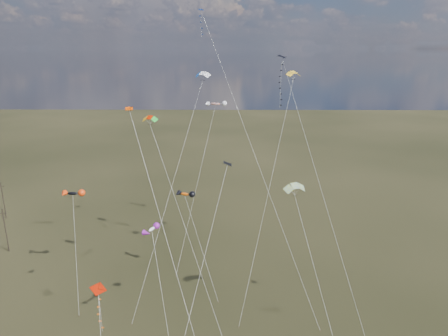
{
  "coord_description": "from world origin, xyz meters",
  "views": [
    {
      "loc": [
        0.53,
        -32.66,
        34.17
      ],
      "look_at": [
        0.0,
        18.0,
        19.0
      ],
      "focal_mm": 32.0,
      "sensor_mm": 36.0,
      "label": 1
    }
  ],
  "objects_px": {
    "utility_pole_near": "(6,230)",
    "novelty_black_orange": "(73,194)",
    "parafoil_yellow": "(293,74)",
    "utility_pole_far": "(3,200)",
    "diamond_black_high": "(285,95)"
  },
  "relations": [
    {
      "from": "utility_pole_near",
      "to": "parafoil_yellow",
      "type": "xyz_separation_m",
      "value": [
        47.86,
        -3.92,
        26.66
      ]
    },
    {
      "from": "utility_pole_near",
      "to": "novelty_black_orange",
      "type": "distance_m",
      "value": 19.57
    },
    {
      "from": "utility_pole_near",
      "to": "novelty_black_orange",
      "type": "height_order",
      "value": "novelty_black_orange"
    },
    {
      "from": "diamond_black_high",
      "to": "novelty_black_orange",
      "type": "distance_m",
      "value": 34.05
    },
    {
      "from": "diamond_black_high",
      "to": "utility_pole_near",
      "type": "bearing_deg",
      "value": 167.22
    },
    {
      "from": "parafoil_yellow",
      "to": "novelty_black_orange",
      "type": "bearing_deg",
      "value": -173.96
    },
    {
      "from": "utility_pole_near",
      "to": "utility_pole_far",
      "type": "height_order",
      "value": "same"
    },
    {
      "from": "utility_pole_near",
      "to": "parafoil_yellow",
      "type": "relative_size",
      "value": 0.25
    },
    {
      "from": "utility_pole_near",
      "to": "utility_pole_far",
      "type": "bearing_deg",
      "value": 119.74
    },
    {
      "from": "parafoil_yellow",
      "to": "utility_pole_far",
      "type": "bearing_deg",
      "value": 162.21
    },
    {
      "from": "parafoil_yellow",
      "to": "utility_pole_near",
      "type": "bearing_deg",
      "value": 175.31
    },
    {
      "from": "utility_pole_near",
      "to": "novelty_black_orange",
      "type": "bearing_deg",
      "value": -25.42
    },
    {
      "from": "utility_pole_near",
      "to": "diamond_black_high",
      "type": "bearing_deg",
      "value": -12.78
    },
    {
      "from": "utility_pole_far",
      "to": "novelty_black_orange",
      "type": "relative_size",
      "value": 0.56
    },
    {
      "from": "diamond_black_high",
      "to": "novelty_black_orange",
      "type": "height_order",
      "value": "diamond_black_high"
    }
  ]
}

